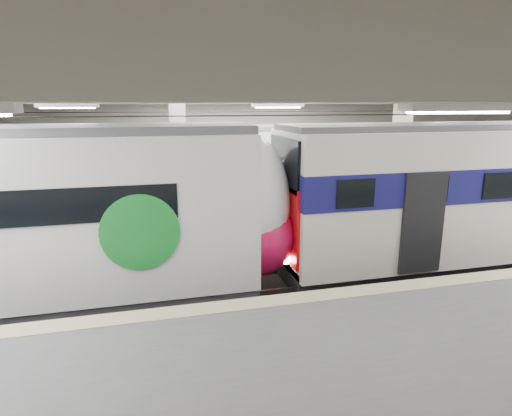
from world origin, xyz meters
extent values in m
cube|color=black|center=(0.00, 0.00, -0.05)|extent=(36.00, 24.00, 0.10)
cube|color=silver|center=(0.00, 0.00, 5.55)|extent=(36.00, 24.00, 0.20)
cube|color=beige|center=(0.00, 10.00, 2.75)|extent=(30.00, 0.10, 5.50)
cube|color=#C3B98A|center=(0.00, -3.25, 1.11)|extent=(30.00, 0.50, 0.02)
cube|color=beige|center=(-3.00, 3.00, 2.75)|extent=(0.50, 0.50, 5.50)
cube|color=beige|center=(5.00, 3.00, 2.75)|extent=(0.50, 0.50, 5.50)
cube|color=beige|center=(0.00, 0.00, 5.25)|extent=(30.00, 18.00, 0.50)
cube|color=#59544C|center=(0.00, 0.00, 0.08)|extent=(30.00, 1.52, 0.16)
cube|color=#59544C|center=(0.00, 5.50, 0.08)|extent=(30.00, 1.52, 0.16)
cylinder|color=black|center=(0.00, 0.00, 4.70)|extent=(30.00, 0.03, 0.03)
cylinder|color=black|center=(0.00, 5.50, 4.70)|extent=(30.00, 0.03, 0.03)
cube|color=white|center=(0.00, -2.00, 4.92)|extent=(26.00, 8.40, 0.12)
ellipsoid|color=white|center=(-1.44, 0.00, 2.40)|extent=(2.24, 2.77, 3.73)
ellipsoid|color=#CA1048|center=(-1.32, 0.00, 1.56)|extent=(2.38, 2.83, 2.28)
cylinder|color=green|center=(-4.22, -1.44, 2.21)|extent=(1.75, 0.06, 1.75)
cube|color=white|center=(6.26, 0.00, 2.39)|extent=(13.28, 2.91, 3.78)
cube|color=navy|center=(6.26, 0.00, 2.84)|extent=(13.32, 2.97, 0.92)
cube|color=red|center=(-0.42, 0.00, 1.86)|extent=(0.08, 2.48, 2.08)
cube|color=black|center=(-0.42, 0.00, 3.45)|extent=(0.08, 2.33, 1.36)
cube|color=#4C4C51|center=(6.26, 0.00, 4.36)|extent=(13.28, 2.27, 0.16)
cube|color=black|center=(6.26, 0.00, 0.35)|extent=(13.28, 2.04, 0.70)
cube|color=white|center=(-2.71, 5.50, 2.25)|extent=(12.92, 2.74, 3.50)
cube|color=green|center=(-2.71, 5.50, 2.71)|extent=(12.96, 2.79, 0.74)
cube|color=#4C4C51|center=(-2.71, 5.50, 4.09)|extent=(12.91, 2.28, 0.16)
cube|color=black|center=(-2.71, 5.50, 0.30)|extent=(12.91, 2.46, 0.60)
camera|label=1|loc=(-3.97, -10.88, 4.99)|focal=30.00mm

